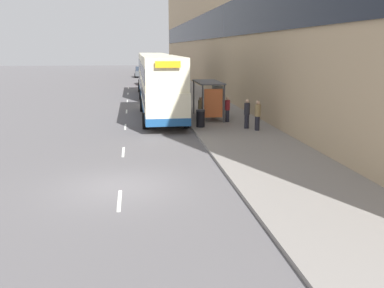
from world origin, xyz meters
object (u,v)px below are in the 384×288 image
Objects in this scene: double_decker_bus_near at (161,86)px; pedestrian_2 at (227,109)px; car_0 at (146,78)px; litter_bin at (200,118)px; double_decker_bus_ahead at (152,73)px; pedestrian_at_shelter at (257,115)px; bus_shelter at (212,93)px; car_1 at (140,72)px; pedestrian_3 at (247,114)px; pedestrian_1 at (201,109)px.

double_decker_bus_near is 4.96m from pedestrian_2.
car_0 reaches higher than litter_bin.
double_decker_bus_ahead reaches higher than car_0.
pedestrian_at_shelter reaches higher than pedestrian_2.
pedestrian_at_shelter is (1.87, -4.57, -0.85)m from bus_shelter.
pedestrian_at_shelter reaches higher than car_0.
double_decker_bus_ahead is 2.96× the size of car_1.
pedestrian_3 is at bearing -17.31° from litter_bin.
pedestrian_3 is (5.34, -48.66, 0.14)m from car_1.
bus_shelter reaches higher than pedestrian_2.
pedestrian_1 is at bearing -41.86° from double_decker_bus_near.
pedestrian_3 is at bearing -45.78° from double_decker_bus_near.
double_decker_bus_ahead is 6.92× the size of pedestrian_2.
double_decker_bus_ahead is 6.50× the size of pedestrian_at_shelter.
bus_shelter is at bearing -78.68° from double_decker_bus_ahead.
pedestrian_1 is at bearing 128.87° from pedestrian_at_shelter.
bus_shelter is 0.37× the size of double_decker_bus_near.
bus_shelter reaches higher than pedestrian_3.
pedestrian_at_shelter reaches higher than litter_bin.
car_1 is at bearing 95.78° from pedestrian_2.
litter_bin is (2.08, -4.03, -1.62)m from double_decker_bus_near.
double_decker_bus_near is 6.55× the size of pedestrian_at_shelter.
bus_shelter is 1.10× the size of car_1.
pedestrian_at_shelter is 3.48m from litter_bin.
bus_shelter is 3.48m from double_decker_bus_near.
pedestrian_1 is 1.74m from pedestrian_2.
bus_shelter is 1.91m from pedestrian_2.
double_decker_bus_ahead reaches higher than litter_bin.
pedestrian_2 is (4.22, -31.50, 0.07)m from car_0.
bus_shelter reaches higher than car_1.
pedestrian_at_shelter reaches higher than car_1.
car_1 is 2.20× the size of pedestrian_at_shelter.
double_decker_bus_ahead reaches higher than pedestrian_2.
double_decker_bus_near is 7.72m from pedestrian_at_shelter.
bus_shelter is at bearing -83.45° from car_0.
pedestrian_at_shelter is at bearing -67.75° from bus_shelter.
pedestrian_3 is at bearing 120.82° from pedestrian_at_shelter.
double_decker_bus_near is 43.83m from car_1.
double_decker_bus_near is 2.49× the size of car_0.
pedestrian_at_shelter reaches higher than pedestrian_3.
pedestrian_1 is (2.38, -2.13, -1.32)m from double_decker_bus_near.
pedestrian_at_shelter is 1.08× the size of pedestrian_1.
car_1 is at bearing 96.26° from pedestrian_3.
bus_shelter is 0.92× the size of car_0.
double_decker_bus_ahead is (0.07, 15.08, -0.00)m from double_decker_bus_near.
double_decker_bus_near is at bearing 132.74° from pedestrian_at_shelter.
car_1 is (-0.68, 28.72, -1.40)m from double_decker_bus_ahead.
double_decker_bus_near reaches higher than bus_shelter.
litter_bin is at bearing -62.78° from double_decker_bus_near.
car_0 is at bearing 90.29° from double_decker_bus_near.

